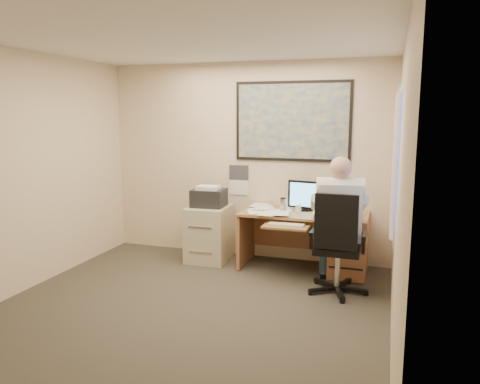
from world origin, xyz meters
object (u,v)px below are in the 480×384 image
(office_chair, at_px, (337,264))
(desk, at_px, (329,237))
(person, at_px, (339,225))
(filing_cabinet, at_px, (209,228))

(office_chair, bearing_deg, desk, 105.06)
(person, bearing_deg, filing_cabinet, 150.40)
(desk, height_order, office_chair, office_chair)
(filing_cabinet, bearing_deg, desk, -1.74)
(office_chair, distance_m, person, 0.44)
(filing_cabinet, height_order, person, person)
(desk, distance_m, person, 0.77)
(office_chair, bearing_deg, filing_cabinet, 159.32)
(person, bearing_deg, desk, 95.40)
(filing_cabinet, distance_m, person, 1.96)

